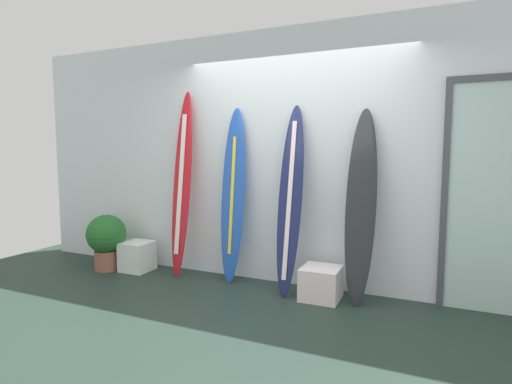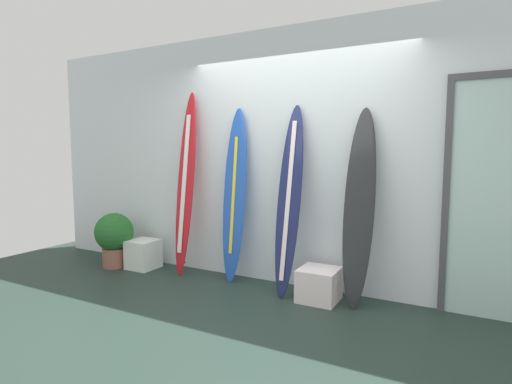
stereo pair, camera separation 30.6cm
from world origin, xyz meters
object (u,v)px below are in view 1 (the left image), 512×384
object	(u,v)px
surfboard_cobalt	(233,195)
potted_plant	(107,238)
surfboard_crimson	(182,185)
display_block_center	(321,283)
surfboard_navy	(290,199)
surfboard_charcoal	(361,206)
display_block_left	(137,256)

from	to	relation	value
surfboard_cobalt	potted_plant	distance (m)	1.76
surfboard_crimson	display_block_center	distance (m)	1.95
surfboard_navy	display_block_center	size ratio (longest dim) A/B	5.16
surfboard_cobalt	surfboard_crimson	bearing A→B (deg)	-175.17
display_block_center	surfboard_crimson	bearing A→B (deg)	176.41
surfboard_navy	display_block_center	xyz separation A→B (m)	(0.36, -0.07, -0.82)
surfboard_navy	potted_plant	bearing A→B (deg)	-175.77
surfboard_charcoal	display_block_left	size ratio (longest dim) A/B	5.29
display_block_center	potted_plant	bearing A→B (deg)	-177.74
surfboard_crimson	surfboard_navy	world-z (taller)	surfboard_crimson
surfboard_charcoal	surfboard_cobalt	bearing A→B (deg)	177.19
surfboard_crimson	display_block_center	bearing A→B (deg)	-3.59
display_block_center	potted_plant	world-z (taller)	potted_plant
surfboard_crimson	surfboard_charcoal	bearing A→B (deg)	-0.43
surfboard_crimson	potted_plant	bearing A→B (deg)	-167.76
surfboard_charcoal	display_block_left	distance (m)	2.80
surfboard_cobalt	surfboard_navy	xyz separation A→B (m)	(0.71, -0.10, 0.00)
surfboard_crimson	surfboard_navy	bearing A→B (deg)	-1.72
surfboard_crimson	surfboard_cobalt	bearing A→B (deg)	4.83
surfboard_charcoal	display_block_center	world-z (taller)	surfboard_charcoal
surfboard_cobalt	display_block_left	distance (m)	1.51
surfboard_cobalt	potted_plant	size ratio (longest dim) A/B	2.84
surfboard_navy	potted_plant	size ratio (longest dim) A/B	2.84
surfboard_charcoal	potted_plant	world-z (taller)	surfboard_charcoal
surfboard_cobalt	surfboard_navy	size ratio (longest dim) A/B	1.00
surfboard_navy	potted_plant	xyz separation A→B (m)	(-2.35, -0.17, -0.59)
surfboard_charcoal	surfboard_crimson	bearing A→B (deg)	179.57
surfboard_cobalt	surfboard_charcoal	size ratio (longest dim) A/B	1.03
surfboard_charcoal	display_block_left	bearing A→B (deg)	-178.32
surfboard_crimson	display_block_left	bearing A→B (deg)	-171.33
display_block_center	potted_plant	xyz separation A→B (m)	(-2.71, -0.11, 0.23)
surfboard_cobalt	surfboard_charcoal	xyz separation A→B (m)	(1.43, -0.07, -0.03)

